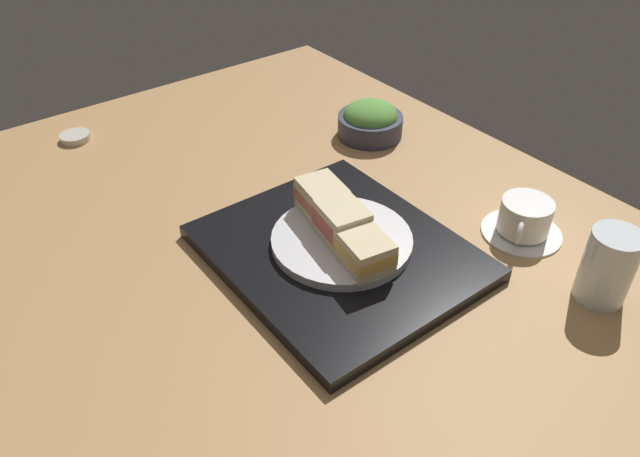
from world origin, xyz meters
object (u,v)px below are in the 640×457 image
object	(u,v)px
sandwich_plate	(342,240)
sandwich_middle	(342,222)
salad_bowl	(370,121)
small_sauce_dish	(75,137)
sandwich_near	(322,199)
sandwich_far	(365,251)
drinking_glass	(608,267)
coffee_cup	(524,220)

from	to	relation	value
sandwich_plate	sandwich_middle	xyz separation A→B (cm)	(0.00, 0.00, 3.41)
sandwich_middle	salad_bowl	bearing A→B (deg)	132.43
sandwich_plate	sandwich_middle	size ratio (longest dim) A/B	2.40
small_sauce_dish	sandwich_near	bearing A→B (deg)	21.69
sandwich_plate	small_sauce_dish	bearing A→B (deg)	-161.69
sandwich_far	drinking_glass	distance (cm)	33.25
sandwich_plate	coffee_cup	size ratio (longest dim) A/B	1.68
sandwich_near	sandwich_middle	size ratio (longest dim) A/B	0.98
salad_bowl	small_sauce_dish	distance (cm)	59.21
sandwich_near	coffee_cup	world-z (taller)	sandwich_near
sandwich_far	small_sauce_dish	bearing A→B (deg)	-164.50
salad_bowl	sandwich_near	bearing A→B (deg)	-54.65
sandwich_plate	salad_bowl	bearing A→B (deg)	132.43
drinking_glass	small_sauce_dish	world-z (taller)	drinking_glass
sandwich_far	small_sauce_dish	world-z (taller)	sandwich_far
sandwich_near	sandwich_far	size ratio (longest dim) A/B	1.04
sandwich_near	small_sauce_dish	bearing A→B (deg)	-158.31
sandwich_far	salad_bowl	world-z (taller)	sandwich_far
sandwich_middle	salad_bowl	distance (cm)	38.36
sandwich_plate	small_sauce_dish	world-z (taller)	sandwich_plate
sandwich_plate	coffee_cup	bearing A→B (deg)	62.66
coffee_cup	drinking_glass	bearing A→B (deg)	-11.12
small_sauce_dish	sandwich_far	bearing A→B (deg)	15.50
sandwich_middle	coffee_cup	distance (cm)	29.69
coffee_cup	small_sauce_dish	world-z (taller)	coffee_cup
sandwich_middle	coffee_cup	bearing A→B (deg)	62.66
sandwich_far	drinking_glass	world-z (taller)	drinking_glass
sandwich_far	salad_bowl	distance (cm)	44.05
salad_bowl	drinking_glass	world-z (taller)	drinking_glass
drinking_glass	small_sauce_dish	xyz separation A→B (cm)	(-89.45, -43.02, -4.87)
sandwich_plate	salad_bowl	xyz separation A→B (cm)	(-25.80, 28.23, 0.46)
coffee_cup	sandwich_middle	bearing A→B (deg)	-117.34
small_sauce_dish	sandwich_plate	bearing A→B (deg)	18.31
small_sauce_dish	sandwich_middle	bearing A→B (deg)	18.31
small_sauce_dish	drinking_glass	bearing A→B (deg)	25.69
sandwich_plate	salad_bowl	size ratio (longest dim) A/B	1.65
drinking_glass	sandwich_plate	bearing A→B (deg)	-141.70
coffee_cup	small_sauce_dish	bearing A→B (deg)	-147.98
sandwich_plate	sandwich_middle	world-z (taller)	sandwich_middle
sandwich_far	drinking_glass	bearing A→B (deg)	47.37
coffee_cup	drinking_glass	distance (cm)	16.25
sandwich_plate	coffee_cup	world-z (taller)	coffee_cup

